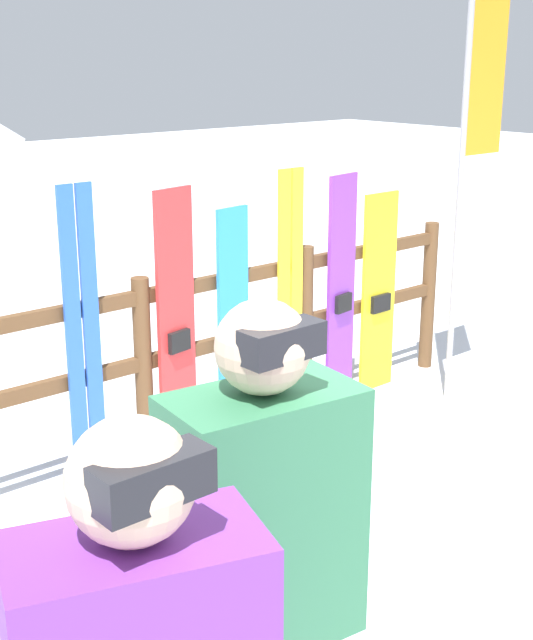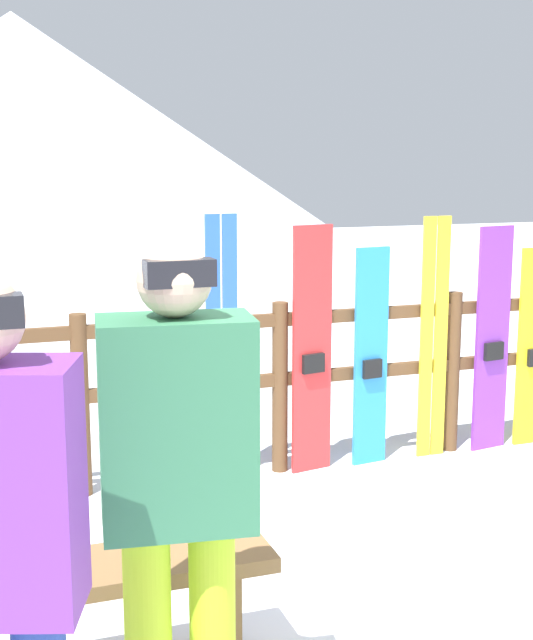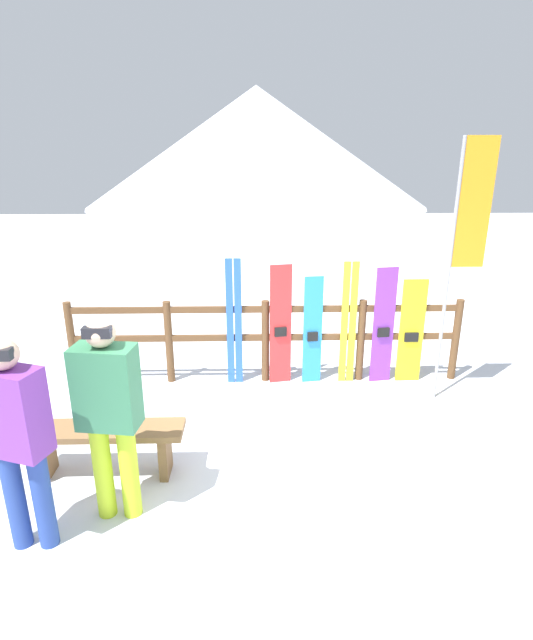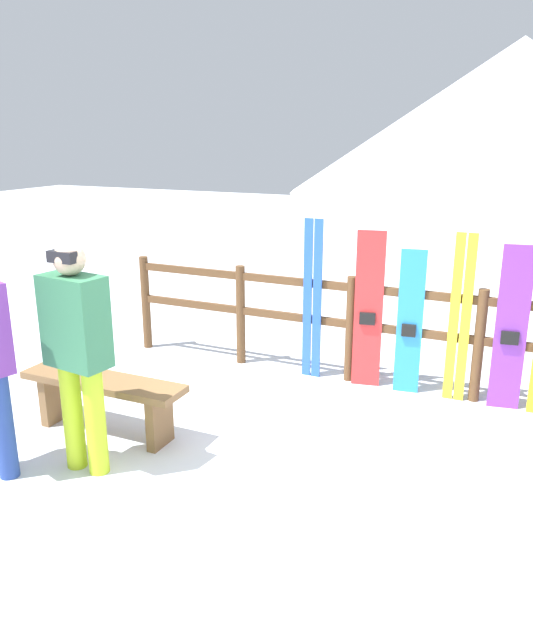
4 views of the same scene
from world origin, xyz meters
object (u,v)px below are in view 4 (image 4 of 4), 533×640
(ski_pair_blue, at_px, (312,300))
(snowboard_purple, at_px, (511,330))
(bench, at_px, (103,392))
(snowboard_blue, at_px, (410,323))
(snowboard_red, at_px, (368,311))
(person_plaid_green, at_px, (77,344))
(ski_pair_yellow, at_px, (460,319))

(ski_pair_blue, bearing_deg, snowboard_purple, -0.10)
(bench, relative_size, snowboard_blue, 1.03)
(snowboard_red, distance_m, snowboard_blue, 0.42)
(bench, bearing_deg, snowboard_purple, 32.50)
(person_plaid_green, height_order, ski_pair_yellow, person_plaid_green)
(person_plaid_green, bearing_deg, ski_pair_blue, 70.52)
(ski_pair_blue, bearing_deg, ski_pair_yellow, 0.00)
(bench, distance_m, snowboard_red, 2.62)
(ski_pair_blue, distance_m, snowboard_purple, 1.91)
(snowboard_blue, relative_size, snowboard_purple, 0.93)
(person_plaid_green, relative_size, snowboard_red, 1.11)
(ski_pair_blue, distance_m, snowboard_blue, 1.01)
(bench, distance_m, ski_pair_blue, 2.29)
(ski_pair_yellow, height_order, snowboard_purple, ski_pair_yellow)
(snowboard_red, relative_size, snowboard_blue, 1.11)
(bench, distance_m, person_plaid_green, 0.87)
(snowboard_red, bearing_deg, ski_pair_blue, 179.67)
(snowboard_blue, distance_m, ski_pair_yellow, 0.47)
(ski_pair_blue, bearing_deg, bench, -120.34)
(snowboard_red, relative_size, ski_pair_yellow, 0.98)
(ski_pair_yellow, xyz_separation_m, snowboard_purple, (0.45, -0.00, -0.04))
(snowboard_blue, bearing_deg, bench, -137.78)
(snowboard_red, xyz_separation_m, snowboard_blue, (0.41, -0.00, -0.08))
(person_plaid_green, height_order, snowboard_purple, person_plaid_green)
(bench, relative_size, person_plaid_green, 0.85)
(snowboard_blue, bearing_deg, snowboard_red, 179.98)
(bench, height_order, ski_pair_yellow, ski_pair_yellow)
(ski_pair_yellow, bearing_deg, person_plaid_green, -133.22)
(snowboard_blue, bearing_deg, ski_pair_blue, 179.80)
(person_plaid_green, distance_m, ski_pair_blue, 2.64)
(bench, bearing_deg, ski_pair_yellow, 36.83)
(ski_pair_blue, relative_size, snowboard_blue, 1.16)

